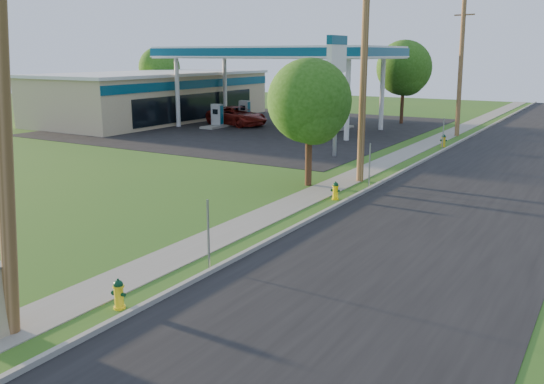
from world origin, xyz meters
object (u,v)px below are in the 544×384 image
(price_pylon, at_px, (337,61))
(tree_back, at_px, (160,69))
(hydrant_far, at_px, (444,141))
(tree_verge, at_px, (311,105))
(hydrant_mid, at_px, (335,191))
(fuel_pump_sw, at_px, (245,114))
(fuel_pump_ne, at_px, (316,125))
(car_red, at_px, (237,116))
(utility_pole_mid, at_px, (364,74))
(fuel_pump_se, at_px, (339,120))
(utility_pole_far, at_px, (461,69))
(tree_lot, at_px, (405,70))
(fuel_pump_nw, at_px, (217,119))
(hydrant_near, at_px, (119,294))
(utility_pole_near, at_px, (2,110))

(price_pylon, distance_m, tree_back, 33.27)
(hydrant_far, bearing_deg, tree_verge, -98.67)
(tree_verge, bearing_deg, hydrant_mid, -39.40)
(fuel_pump_sw, distance_m, tree_verge, 25.27)
(fuel_pump_ne, bearing_deg, car_red, 166.85)
(hydrant_far, bearing_deg, utility_pole_mid, -92.80)
(fuel_pump_se, distance_m, hydrant_far, 10.58)
(utility_pole_far, height_order, hydrant_mid, utility_pole_far)
(utility_pole_far, bearing_deg, tree_lot, 137.97)
(utility_pole_far, xyz_separation_m, fuel_pump_se, (-8.90, -1.00, -4.08))
(fuel_pump_se, bearing_deg, car_red, -166.49)
(hydrant_far, bearing_deg, utility_pole_far, 96.12)
(utility_pole_mid, bearing_deg, hydrant_mid, -82.41)
(fuel_pump_nw, distance_m, fuel_pump_ne, 9.00)
(fuel_pump_nw, relative_size, fuel_pump_ne, 1.00)
(tree_verge, xyz_separation_m, hydrant_near, (2.19, -13.86, -3.30))
(fuel_pump_nw, distance_m, hydrant_mid, 24.93)
(hydrant_mid, bearing_deg, utility_pole_mid, 97.59)
(tree_back, height_order, hydrant_far, tree_back)
(price_pylon, bearing_deg, fuel_pump_nw, 151.82)
(car_red, bearing_deg, tree_lot, -39.85)
(hydrant_near, bearing_deg, fuel_pump_se, 106.08)
(car_red, bearing_deg, hydrant_mid, -122.09)
(utility_pole_near, relative_size, utility_pole_mid, 0.97)
(utility_pole_mid, distance_m, hydrant_mid, 5.98)
(fuel_pump_se, relative_size, tree_verge, 0.56)
(fuel_pump_sw, relative_size, hydrant_near, 4.28)
(price_pylon, relative_size, tree_verge, 1.20)
(fuel_pump_ne, relative_size, tree_back, 0.48)
(fuel_pump_se, relative_size, hydrant_near, 4.28)
(tree_back, relative_size, hydrant_far, 7.89)
(utility_pole_near, height_order, tree_lot, utility_pole_near)
(utility_pole_near, xyz_separation_m, hydrant_mid, (0.51, 14.20, -4.43))
(car_red, bearing_deg, fuel_pump_nw, 178.51)
(utility_pole_far, bearing_deg, price_pylon, -107.33)
(utility_pole_far, xyz_separation_m, tree_back, (-32.44, 4.54, -0.55))
(fuel_pump_ne, height_order, fuel_pump_sw, same)
(fuel_pump_ne, distance_m, fuel_pump_se, 4.00)
(utility_pole_far, distance_m, tree_verge, 20.17)
(hydrant_far, bearing_deg, car_red, 171.71)
(fuel_pump_nw, xyz_separation_m, hydrant_far, (18.51, -0.64, -0.31))
(fuel_pump_se, relative_size, tree_back, 0.48)
(hydrant_mid, xyz_separation_m, car_red, (-17.85, 18.78, 0.42))
(car_red, bearing_deg, hydrant_far, -83.93)
(fuel_pump_sw, height_order, car_red, fuel_pump_sw)
(utility_pole_near, relative_size, fuel_pump_sw, 2.96)
(utility_pole_mid, bearing_deg, hydrant_near, -87.87)
(utility_pole_far, relative_size, fuel_pump_nw, 2.97)
(fuel_pump_ne, relative_size, price_pylon, 0.47)
(hydrant_mid, bearing_deg, fuel_pump_se, 114.33)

